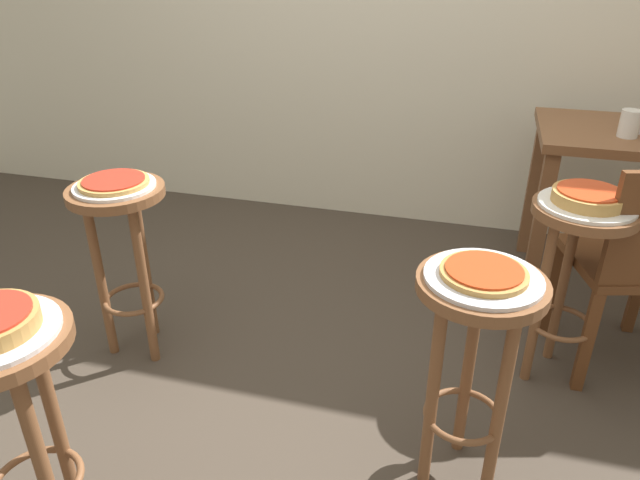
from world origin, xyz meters
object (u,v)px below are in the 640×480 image
(wooden_chair, at_px, (640,262))
(pizza_rear, at_px, (589,196))
(stool_rear, at_px, (575,258))
(condiment_shaker, at_px, (639,124))
(pizza_middle, at_px, (484,272))
(serving_plate_middle, at_px, (483,278))
(stool_foreground, at_px, (12,401))
(stool_middle, at_px, (474,341))
(dining_table, at_px, (633,164))
(serving_plate_rear, at_px, (587,204))
(stool_leftside, at_px, (123,237))
(pizza_leftside, at_px, (114,182))
(serving_plate_leftside, at_px, (115,186))
(cup_near_edge, at_px, (630,124))

(wooden_chair, bearing_deg, pizza_rear, -157.00)
(stool_rear, relative_size, condiment_shaker, 8.18)
(pizza_middle, bearing_deg, wooden_chair, 50.82)
(serving_plate_middle, bearing_deg, stool_rear, 61.09)
(pizza_rear, bearing_deg, serving_plate_middle, -118.91)
(stool_foreground, xyz_separation_m, stool_rear, (1.37, 1.11, 0.00))
(stool_middle, bearing_deg, dining_table, 65.50)
(serving_plate_rear, height_order, wooden_chair, wooden_chair)
(stool_foreground, height_order, dining_table, dining_table)
(pizza_middle, relative_size, stool_rear, 0.32)
(serving_plate_middle, relative_size, stool_leftside, 0.44)
(stool_rear, relative_size, serving_plate_rear, 2.23)
(stool_foreground, distance_m, stool_leftside, 0.87)
(dining_table, bearing_deg, stool_middle, -114.50)
(stool_middle, distance_m, stool_rear, 0.66)
(pizza_leftside, bearing_deg, stool_foreground, -75.09)
(stool_leftside, relative_size, condiment_shaker, 8.18)
(stool_foreground, bearing_deg, dining_table, 48.44)
(serving_plate_leftside, bearing_deg, pizza_middle, -13.42)
(serving_plate_rear, xyz_separation_m, cup_near_edge, (0.22, 0.66, 0.11))
(stool_rear, height_order, wooden_chair, wooden_chair)
(stool_rear, height_order, dining_table, dining_table)
(stool_rear, distance_m, condiment_shaker, 0.83)
(pizza_leftside, xyz_separation_m, cup_near_edge, (1.81, 0.93, 0.09))
(condiment_shaker, relative_size, wooden_chair, 0.10)
(cup_near_edge, bearing_deg, pizza_leftside, -152.76)
(pizza_leftside, relative_size, wooden_chair, 0.29)
(stool_leftside, height_order, cup_near_edge, cup_near_edge)
(stool_leftside, height_order, pizza_rear, pizza_rear)
(stool_middle, distance_m, serving_plate_middle, 0.20)
(stool_middle, relative_size, cup_near_edge, 6.28)
(serving_plate_middle, relative_size, pizza_rear, 1.31)
(stool_middle, distance_m, condiment_shaker, 1.45)
(cup_near_edge, bearing_deg, stool_leftside, -152.76)
(stool_middle, distance_m, serving_plate_leftside, 1.33)
(pizza_leftside, bearing_deg, condiment_shaker, 28.09)
(pizza_middle, xyz_separation_m, serving_plate_leftside, (-1.27, 0.30, -0.02))
(serving_plate_rear, bearing_deg, pizza_middle, -118.91)
(serving_plate_middle, distance_m, pizza_middle, 0.02)
(stool_middle, relative_size, serving_plate_leftside, 2.43)
(stool_leftside, xyz_separation_m, stool_rear, (1.59, 0.27, 0.00))
(serving_plate_leftside, xyz_separation_m, pizza_rear, (1.59, 0.27, 0.03))
(stool_foreground, xyz_separation_m, pizza_middle, (1.05, 0.53, 0.22))
(serving_plate_middle, xyz_separation_m, condiment_shaker, (0.59, 1.30, 0.09))
(pizza_leftside, relative_size, condiment_shaker, 2.86)
(serving_plate_middle, distance_m, wooden_chair, 0.90)
(stool_foreground, bearing_deg, pizza_leftside, 104.91)
(stool_foreground, relative_size, condiment_shaker, 8.18)
(stool_middle, distance_m, cup_near_edge, 1.38)
(stool_middle, relative_size, pizza_rear, 3.00)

